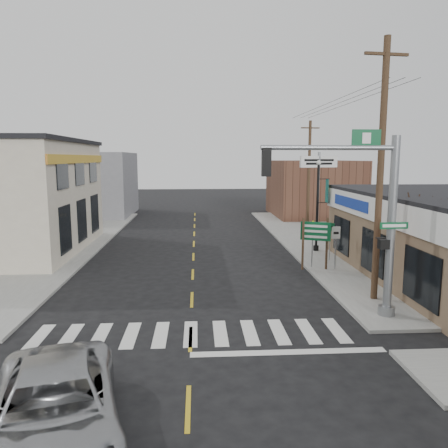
{
  "coord_description": "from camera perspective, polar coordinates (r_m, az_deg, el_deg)",
  "views": [
    {
      "loc": [
        0.26,
        -13.6,
        5.86
      ],
      "look_at": [
        1.5,
        6.54,
        2.8
      ],
      "focal_mm": 35.0,
      "sensor_mm": 36.0,
      "label": 1
    }
  ],
  "objects": [
    {
      "name": "shrub_front",
      "position": [
        18.54,
        25.83,
        -8.56
      ],
      "size": [
        1.41,
        1.41,
        1.06
      ],
      "primitive_type": "ellipsoid",
      "color": "#193317",
      "rests_on": "sidewalk_right"
    },
    {
      "name": "dance_center_sign",
      "position": [
        30.68,
        12.24,
        6.45
      ],
      "size": [
        2.88,
        0.18,
        6.13
      ],
      "rotation": [
        0.0,
        0.0,
        0.31
      ],
      "color": "gray",
      "rests_on": "sidewalk_right"
    },
    {
      "name": "bare_tree",
      "position": [
        20.02,
        25.18,
        2.64
      ],
      "size": [
        2.5,
        2.5,
        4.99
      ],
      "rotation": [
        0.0,
        0.0,
        -0.32
      ],
      "color": "black",
      "rests_on": "sidewalk_right"
    },
    {
      "name": "sidewalk_left",
      "position": [
        28.76,
        -22.28,
        -3.66
      ],
      "size": [
        6.0,
        38.0,
        0.13
      ],
      "primitive_type": "cube",
      "color": "gray",
      "rests_on": "ground"
    },
    {
      "name": "bldg_distant_left",
      "position": [
        47.05,
        -17.44,
        4.98
      ],
      "size": [
        9.0,
        10.0,
        6.4
      ],
      "primitive_type": "cube",
      "color": "gray",
      "rests_on": "ground"
    },
    {
      "name": "lamp_post",
      "position": [
        27.5,
        12.24,
        3.23
      ],
      "size": [
        0.73,
        0.57,
        5.59
      ],
      "rotation": [
        0.0,
        0.0,
        0.35
      ],
      "color": "black",
      "rests_on": "sidewalk_right"
    },
    {
      "name": "fire_hydrant",
      "position": [
        20.29,
        20.75,
        -7.29
      ],
      "size": [
        0.21,
        0.21,
        0.67
      ],
      "rotation": [
        0.0,
        0.0,
        0.08
      ],
      "color": "gold",
      "rests_on": "sidewalk_right"
    },
    {
      "name": "sidewalk_right",
      "position": [
        28.59,
        14.37,
        -3.35
      ],
      "size": [
        6.0,
        38.0,
        0.13
      ],
      "primitive_type": "cube",
      "color": "gray",
      "rests_on": "ground"
    },
    {
      "name": "center_line",
      "position": [
        22.38,
        -4.1,
        -6.56
      ],
      "size": [
        0.12,
        56.0,
        0.01
      ],
      "primitive_type": "cube",
      "color": "gold",
      "rests_on": "ground"
    },
    {
      "name": "ped_crossing_sign",
      "position": [
        23.36,
        11.51,
        -1.42
      ],
      "size": [
        0.97,
        0.07,
        2.5
      ],
      "rotation": [
        0.0,
        0.0,
        0.25
      ],
      "color": "gray",
      "rests_on": "sidewalk_right"
    },
    {
      "name": "traffic_signal_pole",
      "position": [
        16.33,
        18.59,
        2.05
      ],
      "size": [
        5.29,
        0.39,
        6.71
      ],
      "rotation": [
        0.0,
        0.0,
        0.04
      ],
      "color": "gray",
      "rests_on": "sidewalk_right"
    },
    {
      "name": "guide_sign",
      "position": [
        22.87,
        11.84,
        -1.59
      ],
      "size": [
        1.54,
        0.13,
        2.69
      ],
      "rotation": [
        0.0,
        0.0,
        -0.4
      ],
      "color": "#4A3422",
      "rests_on": "sidewalk_right"
    },
    {
      "name": "utility_pole_far",
      "position": [
        35.14,
        11.03,
        6.3
      ],
      "size": [
        1.49,
        0.22,
        8.6
      ],
      "rotation": [
        0.0,
        0.0,
        0.1
      ],
      "color": "#3F301D",
      "rests_on": "sidewalk_right"
    },
    {
      "name": "crosswalk",
      "position": [
        15.18,
        -4.37,
        -14.09
      ],
      "size": [
        11.0,
        2.2,
        0.01
      ],
      "primitive_type": "cube",
      "color": "silver",
      "rests_on": "ground"
    },
    {
      "name": "utility_pole_near",
      "position": [
        18.41,
        19.77,
        6.74
      ],
      "size": [
        1.79,
        0.27,
        10.31
      ],
      "rotation": [
        0.0,
        0.0,
        0.11
      ],
      "color": "#4F3828",
      "rests_on": "sidewalk_right"
    },
    {
      "name": "shrub_back",
      "position": [
        22.87,
        24.7,
        -5.67
      ],
      "size": [
        1.06,
        1.06,
        0.8
      ],
      "primitive_type": "ellipsoid",
      "color": "#1C3111",
      "rests_on": "sidewalk_right"
    },
    {
      "name": "ground",
      "position": [
        14.81,
        -4.4,
        -14.7
      ],
      "size": [
        140.0,
        140.0,
        0.0
      ],
      "primitive_type": "plane",
      "color": "black",
      "rests_on": "ground"
    },
    {
      "name": "bldg_distant_right",
      "position": [
        45.26,
        11.55,
        4.57
      ],
      "size": [
        8.0,
        10.0,
        5.6
      ],
      "primitive_type": "cube",
      "color": "brown",
      "rests_on": "ground"
    },
    {
      "name": "suv",
      "position": [
        10.29,
        -21.25,
        -21.63
      ],
      "size": [
        3.9,
        6.04,
        1.55
      ],
      "primitive_type": "imported",
      "rotation": [
        0.0,
        0.0,
        0.26
      ],
      "color": "#A2A3A7",
      "rests_on": "ground"
    }
  ]
}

